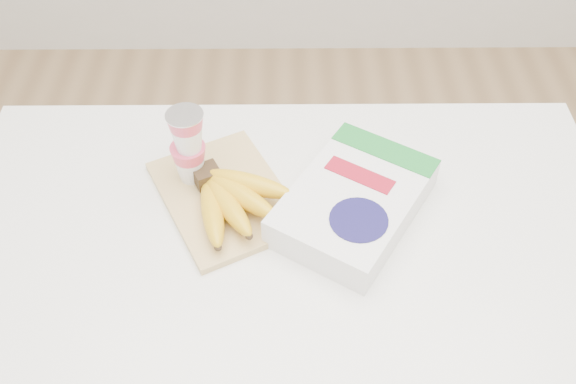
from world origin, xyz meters
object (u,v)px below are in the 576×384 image
Objects in this scene: table at (287,377)px; cutting_board at (225,196)px; yogurt_stack at (188,145)px; bananas at (231,198)px; cereal_box at (354,202)px.

cutting_board is at bearing 130.95° from table.
yogurt_stack is (-0.06, 0.04, 0.09)m from cutting_board.
bananas is (0.02, -0.04, 0.04)m from cutting_board.
bananas is at bearing -44.90° from yogurt_stack.
table is 0.53m from cereal_box.
table is 7.76× the size of yogurt_stack.
cutting_board reaches higher than table.
bananas is (-0.10, 0.10, 0.51)m from table.
table is 0.51m from cutting_board.
cereal_box is (0.23, -0.00, -0.01)m from bananas.
bananas is 0.57× the size of cereal_box.
cutting_board is 1.40× the size of bananas.
bananas is 0.23m from cereal_box.
table is 4.24× the size of cutting_board.
cereal_box is (0.24, -0.04, 0.03)m from cutting_board.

